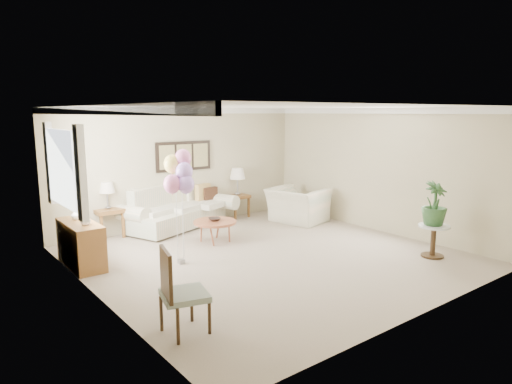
% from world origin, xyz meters
% --- Properties ---
extents(ground_plane, '(6.00, 6.00, 0.00)m').
position_xyz_m(ground_plane, '(0.00, 0.00, 0.00)').
color(ground_plane, '#A29080').
extents(room_shell, '(6.04, 6.04, 2.60)m').
position_xyz_m(room_shell, '(-0.11, 0.09, 1.63)').
color(room_shell, '#C4B992').
rests_on(room_shell, ground).
extents(wall_art_triptych, '(1.35, 0.06, 0.65)m').
position_xyz_m(wall_art_triptych, '(0.00, 2.96, 1.55)').
color(wall_art_triptych, black).
rests_on(wall_art_triptych, ground).
extents(sofa, '(2.84, 1.70, 0.94)m').
position_xyz_m(sofa, '(-0.29, 2.85, 0.37)').
color(sofa, beige).
rests_on(sofa, ground).
extents(end_table_left, '(0.55, 0.50, 0.60)m').
position_xyz_m(end_table_left, '(-1.77, 2.93, 0.50)').
color(end_table_left, brown).
rests_on(end_table_left, ground).
extents(end_table_right, '(0.50, 0.45, 0.54)m').
position_xyz_m(end_table_right, '(1.37, 2.84, 0.45)').
color(end_table_right, brown).
rests_on(end_table_right, ground).
extents(lamp_left, '(0.31, 0.31, 0.54)m').
position_xyz_m(lamp_left, '(-1.77, 2.93, 1.01)').
color(lamp_left, gray).
rests_on(lamp_left, end_table_left).
extents(lamp_right, '(0.37, 0.37, 0.65)m').
position_xyz_m(lamp_right, '(1.37, 2.84, 1.04)').
color(lamp_right, gray).
rests_on(lamp_right, end_table_right).
extents(coffee_table, '(0.84, 0.84, 0.42)m').
position_xyz_m(coffee_table, '(-0.25, 1.33, 0.39)').
color(coffee_table, '#97583B').
rests_on(coffee_table, ground).
extents(decor_bowl, '(0.30, 0.30, 0.06)m').
position_xyz_m(decor_bowl, '(-0.25, 1.35, 0.45)').
color(decor_bowl, black).
rests_on(decor_bowl, coffee_table).
extents(armchair, '(1.29, 1.41, 0.78)m').
position_xyz_m(armchair, '(2.17, 1.58, 0.39)').
color(armchair, beige).
rests_on(armchair, ground).
extents(side_table, '(0.53, 0.53, 0.57)m').
position_xyz_m(side_table, '(2.27, -1.79, 0.43)').
color(side_table, silver).
rests_on(side_table, ground).
extents(potted_plant, '(0.47, 0.47, 0.76)m').
position_xyz_m(potted_plant, '(2.26, -1.77, 0.95)').
color(potted_plant, '#254C25').
rests_on(potted_plant, side_table).
extents(accent_chair, '(0.62, 0.62, 1.03)m').
position_xyz_m(accent_chair, '(-2.62, -1.59, 0.54)').
color(accent_chair, gray).
rests_on(accent_chair, ground).
extents(credenza, '(0.46, 1.20, 0.74)m').
position_xyz_m(credenza, '(-2.76, 1.50, 0.37)').
color(credenza, brown).
rests_on(credenza, ground).
extents(vase_white, '(0.18, 0.18, 0.17)m').
position_xyz_m(vase_white, '(-2.74, 1.25, 0.82)').
color(vase_white, silver).
rests_on(vase_white, credenza).
extents(vase_sage, '(0.19, 0.19, 0.17)m').
position_xyz_m(vase_sage, '(-2.74, 1.73, 0.83)').
color(vase_sage, silver).
rests_on(vase_sage, credenza).
extents(balloon_cluster, '(0.54, 0.55, 1.92)m').
position_xyz_m(balloon_cluster, '(-1.41, 0.57, 1.54)').
color(balloon_cluster, gray).
rests_on(balloon_cluster, ground).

